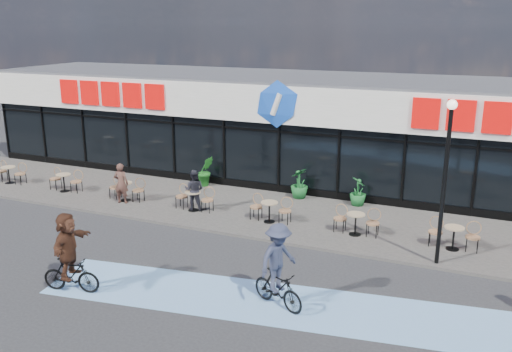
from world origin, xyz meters
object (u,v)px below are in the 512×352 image
(lamp_post, at_px, (446,168))
(patron_right, at_px, (194,190))
(patron_left, at_px, (121,183))
(potted_plant_mid, at_px, (299,183))
(bistro_set_0, at_px, (10,172))
(cyclist_a, at_px, (278,269))
(potted_plant_left, at_px, (205,171))
(potted_plant_right, at_px, (358,191))

(lamp_post, relative_size, patron_right, 3.08)
(lamp_post, distance_m, patron_left, 12.08)
(lamp_post, relative_size, potted_plant_mid, 3.92)
(bistro_set_0, xyz_separation_m, patron_right, (9.22, 0.01, 0.32))
(cyclist_a, bearing_deg, potted_plant_left, 128.01)
(patron_right, bearing_deg, bistro_set_0, -10.08)
(patron_right, bearing_deg, lamp_post, 161.32)
(potted_plant_mid, height_order, patron_right, patron_right)
(lamp_post, xyz_separation_m, potted_plant_mid, (-5.68, 4.24, -2.27))
(potted_plant_mid, relative_size, patron_right, 0.79)
(lamp_post, height_order, potted_plant_mid, lamp_post)
(potted_plant_right, bearing_deg, bistro_set_0, -168.76)
(lamp_post, height_order, patron_right, lamp_post)
(potted_plant_mid, bearing_deg, potted_plant_left, 179.62)
(potted_plant_right, bearing_deg, lamp_post, -52.06)
(lamp_post, bearing_deg, cyclist_a, -130.59)
(lamp_post, bearing_deg, patron_left, 175.46)
(patron_right, relative_size, cyclist_a, 0.70)
(bistro_set_0, height_order, potted_plant_mid, potted_plant_mid)
(lamp_post, bearing_deg, potted_plant_mid, 143.29)
(patron_right, bearing_deg, cyclist_a, 124.95)
(patron_left, bearing_deg, patron_right, 178.00)
(bistro_set_0, xyz_separation_m, patron_left, (6.20, -0.38, 0.34))
(lamp_post, height_order, potted_plant_left, lamp_post)
(cyclist_a, bearing_deg, bistro_set_0, 159.85)
(potted_plant_left, xyz_separation_m, patron_right, (1.11, -2.94, 0.13))
(lamp_post, height_order, cyclist_a, lamp_post)
(bistro_set_0, bearing_deg, potted_plant_mid, 13.27)
(patron_left, bearing_deg, lamp_post, 166.14)
(bistro_set_0, relative_size, patron_right, 0.99)
(potted_plant_left, bearing_deg, potted_plant_mid, -0.38)
(lamp_post, height_order, bistro_set_0, lamp_post)
(lamp_post, height_order, patron_left, lamp_post)
(bistro_set_0, distance_m, patron_right, 9.23)
(potted_plant_mid, distance_m, patron_left, 7.00)
(potted_plant_left, relative_size, patron_right, 0.83)
(potted_plant_mid, relative_size, patron_left, 0.77)
(lamp_post, distance_m, potted_plant_mid, 7.44)
(potted_plant_left, distance_m, potted_plant_right, 6.64)
(potted_plant_right, bearing_deg, cyclist_a, -91.01)
(patron_left, bearing_deg, potted_plant_right, -168.16)
(lamp_post, distance_m, potted_plant_right, 5.87)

